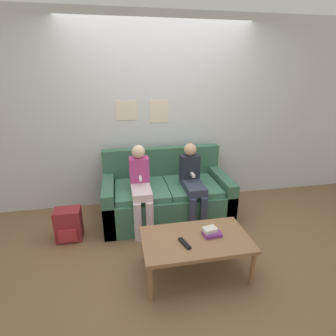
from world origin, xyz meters
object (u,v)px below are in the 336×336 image
Objects in this scene: tv_remote at (185,243)px; backpack at (69,225)px; person_right at (192,181)px; person_left at (141,185)px; couch at (166,196)px; coffee_table at (196,242)px.

backpack is at bearing 126.26° from tv_remote.
person_right is 5.89× the size of tv_remote.
person_right is (0.65, -0.00, -0.01)m from person_left.
backpack is at bearing -176.04° from person_right.
couch is at bearing 31.72° from person_left.
couch is 1.21m from tv_remote.
coffee_table is at bearing 12.37° from tv_remote.
backpack is (-1.30, 0.80, -0.16)m from coffee_table.
person_left is (-0.43, 0.91, 0.23)m from coffee_table.
couch is 4.25× the size of backpack.
backpack is at bearing -172.90° from person_left.
person_left reaches higher than coffee_table.
tv_remote is at bearing -150.65° from coffee_table.
tv_remote is at bearing -36.76° from backpack.
coffee_table is 0.16m from tv_remote.
person_right reaches higher than couch.
coffee_table is (0.08, -1.13, 0.06)m from couch.
couch is at bearing 70.72° from tv_remote.
backpack is (-1.22, -0.33, -0.10)m from couch.
couch is 9.40× the size of tv_remote.
coffee_table is 1.54m from backpack.
tv_remote is (-0.13, -0.07, 0.05)m from coffee_table.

